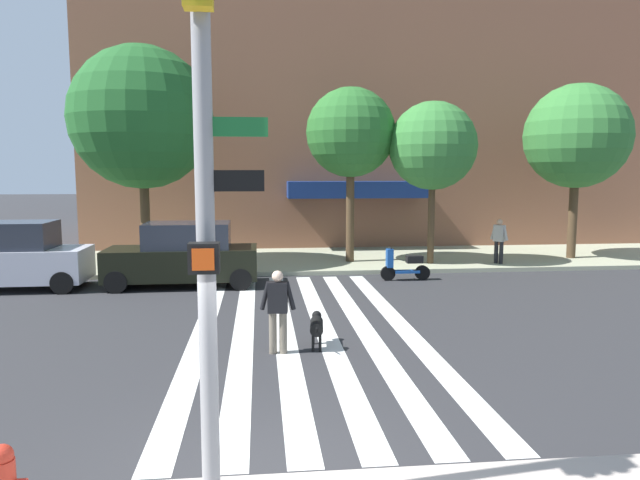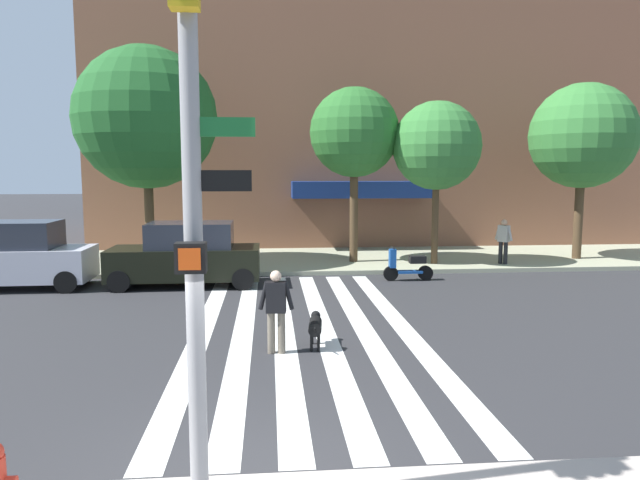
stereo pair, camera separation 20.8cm
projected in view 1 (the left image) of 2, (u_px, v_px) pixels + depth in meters
ground_plane at (259, 329)px, 12.94m from camera, size 160.00×160.00×0.00m
sidewalk_far at (259, 261)px, 22.35m from camera, size 80.00×6.00×0.15m
crosswalk_stripes at (304, 328)px, 13.04m from camera, size 4.95×12.48×0.01m
traffic_light_pole at (204, 173)px, 5.32m from camera, size 0.74×0.46×5.80m
parked_car_near_curb at (13, 258)px, 17.19m from camera, size 4.39×1.91×2.04m
parked_car_behind_first at (184, 256)px, 17.71m from camera, size 4.58×1.95×1.97m
parked_scooter at (405, 266)px, 18.68m from camera, size 1.63×0.50×1.11m
street_tree_nearest at (142, 118)px, 20.06m from camera, size 4.97×4.97×7.73m
street_tree_middle at (351, 133)px, 21.16m from camera, size 3.30×3.30×6.45m
street_tree_further at (433, 146)px, 20.78m from camera, size 3.19×3.19×5.90m
street_tree_furthest at (577, 137)px, 22.08m from camera, size 3.99×3.99×6.72m
pedestrian_dog_walker at (278, 307)px, 11.13m from camera, size 0.71×0.28×1.64m
dog_on_leash at (317, 325)px, 11.60m from camera, size 0.33×1.12×0.65m
pedestrian_bystander at (499, 238)px, 21.14m from camera, size 0.51×0.60×1.64m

